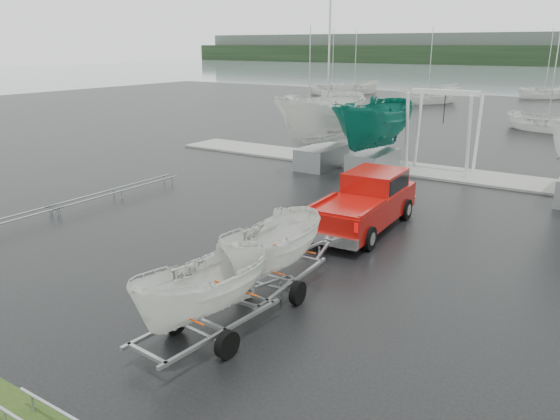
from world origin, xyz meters
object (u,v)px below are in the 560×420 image
(pickup_truck, at_px, (367,200))
(trailer_hitched, at_px, (274,203))
(boat_hoist, at_px, (443,120))
(trailer_parked, at_px, (203,241))

(pickup_truck, height_order, trailer_hitched, trailer_hitched)
(boat_hoist, bearing_deg, trailer_hitched, -86.90)
(trailer_hitched, distance_m, boat_hoist, 15.99)
(trailer_parked, bearing_deg, pickup_truck, 97.40)
(pickup_truck, xyz_separation_m, trailer_hitched, (0.34, -6.33, 1.46))
(trailer_hitched, distance_m, trailer_parked, 2.78)
(trailer_hitched, bearing_deg, pickup_truck, 90.00)
(pickup_truck, relative_size, trailer_parked, 1.36)
(pickup_truck, height_order, trailer_parked, trailer_parked)
(trailer_parked, height_order, boat_hoist, trailer_parked)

